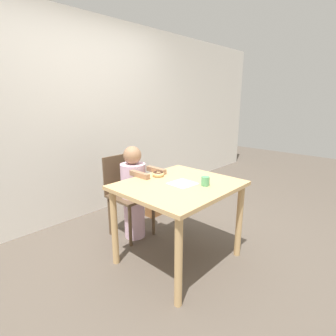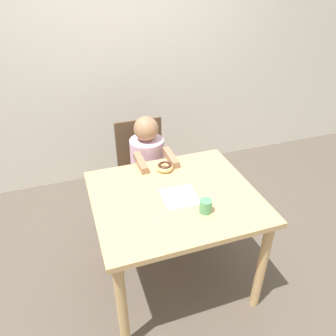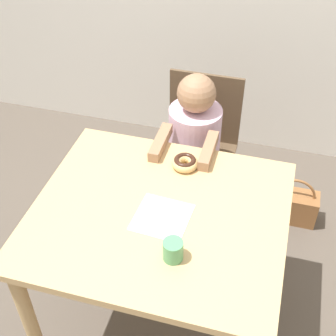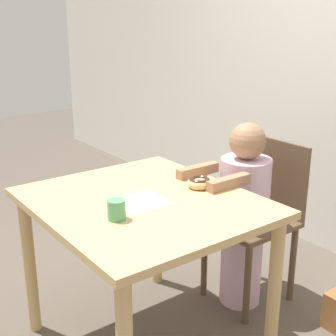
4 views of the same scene
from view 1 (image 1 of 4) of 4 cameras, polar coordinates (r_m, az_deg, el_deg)
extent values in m
plane|color=brown|center=(2.71, 2.19, -19.06)|extent=(12.00, 12.00, 0.00)
cube|color=silver|center=(3.50, -18.02, 9.94)|extent=(8.00, 0.05, 2.50)
cube|color=tan|center=(2.37, 2.37, -3.79)|extent=(1.02, 0.90, 0.03)
cylinder|color=tan|center=(2.01, 2.30, -19.85)|extent=(0.06, 0.06, 0.74)
cylinder|color=tan|center=(2.66, 15.24, -11.08)|extent=(0.06, 0.06, 0.74)
cylinder|color=tan|center=(2.51, -11.58, -12.56)|extent=(0.06, 0.06, 0.74)
cylinder|color=tan|center=(3.06, 2.27, -7.04)|extent=(0.06, 0.06, 0.74)
cube|color=brown|center=(2.94, -8.09, -6.03)|extent=(0.40, 0.43, 0.03)
cube|color=brown|center=(3.02, -10.68, -1.10)|extent=(0.40, 0.02, 0.42)
cylinder|color=brown|center=(2.81, -8.24, -12.40)|extent=(0.04, 0.04, 0.45)
cylinder|color=brown|center=(3.01, -3.20, -10.34)|extent=(0.04, 0.04, 0.45)
cylinder|color=brown|center=(3.08, -12.53, -10.12)|extent=(0.04, 0.04, 0.45)
cylinder|color=brown|center=(3.26, -7.64, -8.42)|extent=(0.04, 0.04, 0.45)
cylinder|color=silver|center=(2.99, -7.27, -10.36)|extent=(0.23, 0.23, 0.48)
cylinder|color=silver|center=(2.84, -7.55, -2.65)|extent=(0.27, 0.27, 0.36)
sphere|color=#997051|center=(2.77, -7.74, 2.80)|extent=(0.19, 0.19, 0.19)
cube|color=#997051|center=(2.55, -6.21, -1.45)|extent=(0.05, 0.25, 0.05)
cube|color=#997051|center=(2.70, -2.58, -0.46)|extent=(0.05, 0.25, 0.05)
torus|color=#DBB270|center=(2.57, -2.15, -1.35)|extent=(0.12, 0.12, 0.04)
torus|color=#381E14|center=(2.57, -2.15, -1.02)|extent=(0.10, 0.10, 0.02)
cube|color=white|center=(2.36, 3.21, -3.38)|extent=(0.22, 0.22, 0.00)
cube|color=brown|center=(3.56, -2.50, -8.50)|extent=(0.30, 0.14, 0.20)
torus|color=brown|center=(3.52, -2.52, -7.04)|extent=(0.24, 0.02, 0.24)
cylinder|color=#519E66|center=(2.32, 8.12, -2.84)|extent=(0.08, 0.08, 0.08)
camera|label=2|loc=(1.24, 53.18, 33.02)|focal=35.00mm
camera|label=3|loc=(2.19, 41.01, 27.90)|focal=50.00mm
camera|label=4|loc=(3.34, 37.39, 12.40)|focal=50.00mm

